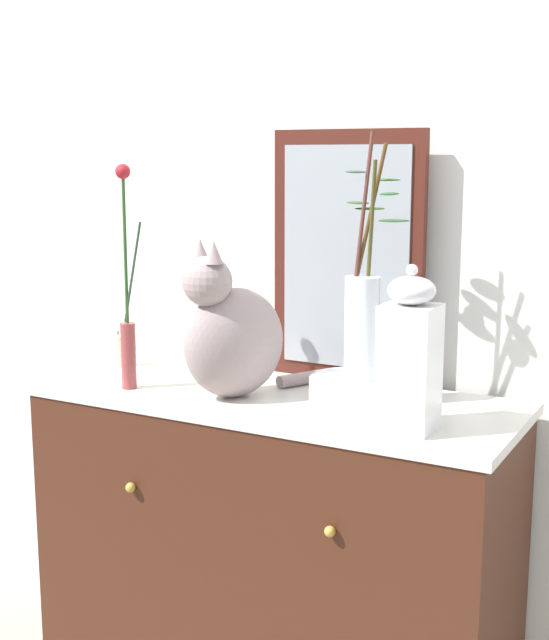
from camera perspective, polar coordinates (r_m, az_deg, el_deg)
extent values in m
cube|color=silver|center=(2.33, 3.58, 5.60)|extent=(4.40, 0.08, 2.60)
cube|color=#3E1E11|center=(2.30, 0.00, -16.42)|extent=(1.15, 0.45, 0.91)
cube|color=beige|center=(2.13, 0.00, -5.10)|extent=(1.17, 0.45, 0.02)
sphere|color=#B79338|center=(2.14, -9.29, -10.63)|extent=(0.02, 0.02, 0.02)
sphere|color=#B79338|center=(1.89, 3.60, -13.48)|extent=(0.02, 0.02, 0.02)
cube|color=#421A12|center=(2.21, 4.74, 4.06)|extent=(0.40, 0.03, 0.63)
cube|color=gray|center=(2.20, 4.58, 4.02)|extent=(0.34, 0.01, 0.55)
ellipsoid|color=gray|center=(2.07, -2.62, -1.47)|extent=(0.26, 0.30, 0.26)
sphere|color=gray|center=(2.01, -4.37, 2.50)|extent=(0.12, 0.12, 0.12)
cone|color=gray|center=(1.98, -3.96, 4.39)|extent=(0.04, 0.04, 0.05)
cone|color=gray|center=(2.03, -4.84, 4.55)|extent=(0.04, 0.04, 0.05)
cylinder|color=gray|center=(2.21, 2.15, -3.75)|extent=(0.11, 0.16, 0.03)
cylinder|color=brown|center=(2.19, -9.41, -2.29)|extent=(0.04, 0.04, 0.16)
cylinder|color=#274C20|center=(2.14, -9.62, 4.34)|extent=(0.01, 0.01, 0.34)
sphere|color=maroon|center=(2.13, -9.77, 9.44)|extent=(0.04, 0.04, 0.04)
cylinder|color=#27422A|center=(2.14, -9.15, 3.04)|extent=(0.06, 0.01, 0.24)
cylinder|color=white|center=(2.04, 5.59, -4.61)|extent=(0.24, 0.24, 0.06)
cylinder|color=silver|center=(2.00, 5.67, -0.53)|extent=(0.08, 0.08, 0.23)
cylinder|color=#43401B|center=(1.98, 6.22, 5.20)|extent=(0.05, 0.06, 0.35)
ellipsoid|color=#275026|center=(1.98, 7.72, 6.37)|extent=(0.08, 0.07, 0.01)
ellipsoid|color=#215025|center=(1.97, 7.44, 8.08)|extent=(0.04, 0.07, 0.01)
cylinder|color=#533819|center=(1.99, 6.00, 5.77)|extent=(0.09, 0.02, 0.39)
ellipsoid|color=#225017|center=(2.04, 6.18, 7.17)|extent=(0.08, 0.07, 0.01)
ellipsoid|color=#2C561A|center=(2.02, 7.23, 8.98)|extent=(0.07, 0.05, 0.01)
cylinder|color=#542E27|center=(1.99, 5.66, 6.10)|extent=(0.04, 0.04, 0.41)
ellipsoid|color=#2F4B19|center=(2.02, 5.40, 7.55)|extent=(0.08, 0.06, 0.01)
ellipsoid|color=#264329|center=(2.01, 5.27, 9.51)|extent=(0.08, 0.07, 0.01)
cube|color=white|center=(1.84, 8.70, -3.08)|extent=(0.11, 0.11, 0.26)
ellipsoid|color=silver|center=(1.81, 8.85, 1.91)|extent=(0.10, 0.10, 0.06)
sphere|color=white|center=(1.80, 8.88, 3.21)|extent=(0.02, 0.02, 0.02)
cylinder|color=beige|center=(2.43, -10.04, -1.98)|extent=(0.05, 0.05, 0.08)
cylinder|color=black|center=(2.42, -10.08, -0.86)|extent=(0.00, 0.00, 0.01)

